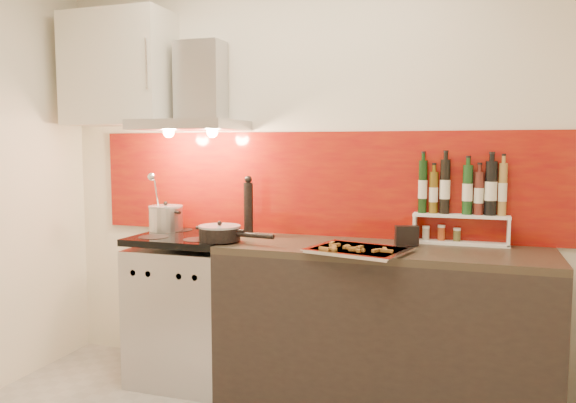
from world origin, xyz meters
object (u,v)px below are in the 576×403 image
(stock_pot, at_px, (166,218))
(pepper_mill, at_px, (248,207))
(saute_pan, at_px, (221,233))
(counter, at_px, (382,327))
(range_stove, at_px, (189,309))
(baking_tray, at_px, (358,250))

(stock_pot, xyz_separation_m, pepper_mill, (0.57, 0.02, 0.09))
(saute_pan, bearing_deg, stock_pot, 153.76)
(counter, relative_size, saute_pan, 3.82)
(stock_pot, distance_m, saute_pan, 0.57)
(pepper_mill, bearing_deg, saute_pan, -103.07)
(range_stove, xyz_separation_m, stock_pot, (-0.22, 0.12, 0.55))
(range_stove, bearing_deg, counter, 0.23)
(pepper_mill, distance_m, baking_tray, 0.84)
(baking_tray, bearing_deg, stock_pot, 166.36)
(range_stove, height_order, baking_tray, baking_tray)
(baking_tray, bearing_deg, pepper_mill, 155.87)
(saute_pan, height_order, baking_tray, saute_pan)
(pepper_mill, bearing_deg, counter, -8.62)
(stock_pot, distance_m, baking_tray, 1.36)
(stock_pot, xyz_separation_m, baking_tray, (1.32, -0.32, -0.08))
(counter, xyz_separation_m, stock_pot, (-1.42, 0.11, 0.54))
(range_stove, height_order, saute_pan, saute_pan)
(saute_pan, bearing_deg, pepper_mill, 76.93)
(stock_pot, relative_size, pepper_mill, 0.59)
(counter, distance_m, stock_pot, 1.52)
(stock_pot, height_order, baking_tray, stock_pot)
(counter, bearing_deg, baking_tray, -114.61)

